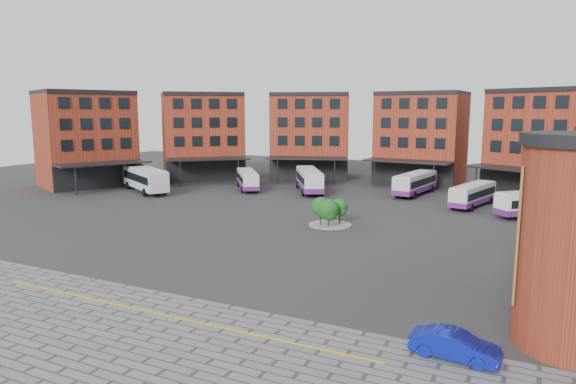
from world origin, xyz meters
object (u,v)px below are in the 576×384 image
at_px(bus_a, 145,178).
at_px(bus_d, 415,183).
at_px(bus_f, 540,203).
at_px(tree_island, 329,210).
at_px(bus_b, 248,179).
at_px(bus_c, 309,180).
at_px(bus_e, 473,195).
at_px(blue_car, 455,345).

bearing_deg(bus_a, bus_d, -36.95).
xyz_separation_m(bus_d, bus_f, (15.63, -9.18, -0.09)).
height_order(tree_island, bus_a, bus_a).
xyz_separation_m(bus_b, bus_c, (9.17, 1.89, 0.25)).
bearing_deg(bus_e, bus_c, -170.26).
bearing_deg(bus_b, bus_a, 178.41).
height_order(bus_d, blue_car, bus_d).
bearing_deg(bus_a, bus_f, -53.25).
distance_m(bus_a, bus_e, 44.66).
xyz_separation_m(tree_island, bus_a, (-31.99, 9.06, 0.39)).
xyz_separation_m(bus_a, bus_b, (12.05, 8.52, -0.56)).
bearing_deg(bus_d, tree_island, -90.66).
bearing_deg(bus_e, bus_f, -10.65).
bearing_deg(bus_e, bus_a, -154.74).
relative_size(bus_b, bus_e, 0.92).
xyz_separation_m(bus_a, bus_f, (51.12, 5.40, -0.50)).
bearing_deg(bus_b, bus_f, -41.44).
xyz_separation_m(bus_b, blue_car, (35.71, -41.14, -0.82)).
xyz_separation_m(bus_d, blue_car, (12.26, -47.20, -0.97)).
distance_m(tree_island, bus_d, 23.91).
relative_size(tree_island, bus_b, 0.47).
xyz_separation_m(bus_b, bus_e, (31.74, 0.23, -0.01)).
bearing_deg(blue_car, bus_d, 19.31).
bearing_deg(bus_b, bus_c, -25.20).
height_order(bus_a, bus_c, bus_a).
distance_m(bus_c, bus_f, 30.32).
distance_m(tree_island, bus_b, 26.59).
xyz_separation_m(bus_b, bus_f, (39.08, -3.13, 0.06)).
bearing_deg(bus_e, tree_island, -109.57).
distance_m(bus_d, bus_f, 18.12).
distance_m(bus_b, bus_e, 31.74).
height_order(bus_a, blue_car, bus_a).
distance_m(bus_a, bus_c, 23.64).
relative_size(bus_f, blue_car, 2.20).
relative_size(bus_a, bus_f, 1.32).
distance_m(bus_c, blue_car, 50.57).
height_order(bus_e, blue_car, bus_e).
bearing_deg(bus_c, blue_car, -89.16).
xyz_separation_m(bus_c, bus_f, (29.91, -5.02, -0.19)).
distance_m(bus_b, bus_c, 9.37).
relative_size(bus_a, bus_e, 1.20).
relative_size(bus_d, blue_car, 2.68).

